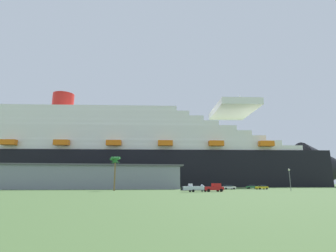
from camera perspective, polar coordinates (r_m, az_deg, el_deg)
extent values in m
plane|color=#4C6B38|center=(113.64, 0.59, -13.42)|extent=(600.00, 600.00, 0.00)
cube|color=black|center=(160.98, -10.84, -9.32)|extent=(240.54, 61.25, 19.92)
cone|color=black|center=(190.46, 31.51, -7.87)|extent=(36.62, 35.34, 31.88)
cube|color=white|center=(161.92, -10.68, -5.29)|extent=(211.83, 55.31, 2.87)
cube|color=white|center=(163.06, -12.29, -4.25)|extent=(198.66, 53.19, 2.87)
cube|color=white|center=(164.37, -13.89, -3.22)|extent=(190.79, 51.48, 2.87)
cube|color=white|center=(165.87, -15.45, -2.21)|extent=(184.53, 50.57, 2.87)
cube|color=white|center=(167.53, -16.98, -1.21)|extent=(177.07, 49.54, 2.87)
cube|color=white|center=(169.36, -18.47, -0.24)|extent=(166.53, 47.51, 2.87)
cube|color=white|center=(171.35, -19.94, 0.71)|extent=(158.93, 46.09, 2.87)
cube|color=white|center=(173.50, -21.36, 1.64)|extent=(152.20, 45.01, 2.87)
cube|color=white|center=(175.79, -22.76, 2.55)|extent=(146.99, 43.97, 2.87)
cube|color=white|center=(172.01, 13.99, 3.44)|extent=(27.93, 41.34, 4.00)
cylinder|color=red|center=(176.75, -21.85, 4.73)|extent=(14.07, 14.07, 10.97)
cylinder|color=silver|center=(174.47, 15.43, 4.67)|extent=(0.80, 0.80, 12.00)
cube|color=orange|center=(162.91, -31.38, -3.03)|extent=(8.30, 4.06, 2.80)
cube|color=orange|center=(151.29, -22.15, -3.35)|extent=(8.30, 4.06, 2.80)
cube|color=orange|center=(144.15, -11.71, -3.60)|extent=(8.30, 4.06, 2.80)
cube|color=orange|center=(142.18, -0.58, -3.74)|extent=(8.30, 4.06, 2.80)
cube|color=orange|center=(145.58, 10.44, -3.74)|extent=(8.30, 4.06, 2.80)
cube|color=orange|center=(154.00, 20.60, -3.61)|extent=(8.30, 4.06, 2.80)
cube|color=gray|center=(111.46, -16.34, -10.79)|extent=(68.21, 26.38, 8.46)
cube|color=#4C4C51|center=(111.63, -16.20, -8.47)|extent=(70.94, 27.43, 0.60)
cube|color=red|center=(72.94, 9.75, -13.24)|extent=(5.85, 2.87, 0.90)
cube|color=red|center=(73.39, 10.44, -12.51)|extent=(2.29, 2.14, 0.90)
cube|color=#26333F|center=(73.71, 10.92, -12.56)|extent=(0.37, 1.67, 0.63)
cylinder|color=black|center=(74.74, 10.78, -13.52)|extent=(0.83, 0.40, 0.80)
cylinder|color=black|center=(72.98, 11.54, -13.53)|extent=(0.83, 0.40, 0.80)
cylinder|color=black|center=(73.05, 8.11, -13.65)|extent=(0.83, 0.40, 0.80)
cylinder|color=black|center=(71.25, 8.82, -13.66)|extent=(0.83, 0.40, 0.80)
cube|color=#595960|center=(70.46, 5.38, -13.71)|extent=(6.53, 2.90, 0.16)
cube|color=#595960|center=(71.99, 8.19, -13.61)|extent=(2.06, 0.45, 0.10)
cylinder|color=black|center=(71.33, 4.82, -13.82)|extent=(0.67, 0.32, 0.64)
cylinder|color=black|center=(69.38, 5.51, -13.86)|extent=(0.67, 0.32, 0.64)
cube|color=silver|center=(70.45, 5.37, -13.28)|extent=(6.00, 3.01, 0.90)
cone|color=silver|center=(71.78, 7.84, -13.20)|extent=(1.49, 2.08, 1.91)
cube|color=silver|center=(70.22, 4.92, -12.64)|extent=(0.95, 1.12, 0.70)
cube|color=black|center=(69.32, 2.97, -13.34)|extent=(0.44, 0.55, 1.10)
cylinder|color=brown|center=(82.51, -11.51, -10.55)|extent=(0.48, 0.48, 8.86)
cone|color=#287233|center=(82.67, -11.10, -7.42)|extent=(1.11, 3.04, 2.81)
cone|color=#287233|center=(83.00, -11.16, -7.44)|extent=(2.54, 2.76, 2.71)
cone|color=#287233|center=(83.15, -11.37, -7.44)|extent=(3.45, 0.81, 1.83)
cone|color=#287233|center=(82.95, -11.62, -7.42)|extent=(2.07, 3.16, 2.50)
cone|color=#287233|center=(82.60, -11.63, -7.40)|extent=(2.00, 3.23, 2.41)
cone|color=#287233|center=(82.38, -11.48, -7.39)|extent=(3.40, 1.78, 2.11)
cone|color=#287233|center=(82.41, -11.23, -7.40)|extent=(2.91, 2.30, 2.73)
sphere|color=#287233|center=(82.74, -11.38, -7.49)|extent=(1.10, 1.10, 1.10)
cylinder|color=slate|center=(91.51, 25.01, -10.69)|extent=(0.20, 0.20, 6.06)
sphere|color=#F9F2CC|center=(91.59, 24.83, -8.65)|extent=(0.56, 0.56, 0.56)
cube|color=#2D723F|center=(114.06, 17.81, -12.51)|extent=(4.71, 2.48, 0.70)
cube|color=#1E232D|center=(113.98, 17.68, -12.20)|extent=(2.73, 2.00, 0.55)
cylinder|color=black|center=(115.38, 18.40, -12.64)|extent=(0.69, 0.32, 0.66)
cylinder|color=black|center=(113.64, 18.69, -12.63)|extent=(0.69, 0.32, 0.66)
cylinder|color=black|center=(114.51, 16.96, -12.73)|extent=(0.69, 0.32, 0.66)
cylinder|color=black|center=(112.76, 17.22, -12.73)|extent=(0.69, 0.32, 0.66)
cube|color=white|center=(98.90, 13.10, -12.90)|extent=(4.60, 2.00, 0.70)
cube|color=#1E232D|center=(98.80, 12.96, -12.54)|extent=(2.58, 1.78, 0.55)
cylinder|color=black|center=(100.38, 13.72, -13.05)|extent=(0.66, 0.23, 0.66)
cylinder|color=black|center=(98.58, 14.17, -13.05)|extent=(0.66, 0.23, 0.66)
cylinder|color=black|center=(99.26, 12.07, -13.14)|extent=(0.66, 0.23, 0.66)
cylinder|color=black|center=(97.44, 12.49, -13.15)|extent=(0.66, 0.23, 0.66)
cube|color=yellow|center=(102.67, 19.72, -12.47)|extent=(4.41, 2.21, 0.70)
cube|color=#1E232D|center=(102.78, 19.79, -12.12)|extent=(2.53, 1.84, 0.55)
cylinder|color=black|center=(101.16, 19.34, -12.71)|extent=(0.68, 0.28, 0.66)
cylinder|color=black|center=(102.67, 18.78, -12.73)|extent=(0.68, 0.28, 0.66)
cylinder|color=black|center=(102.71, 20.68, -12.60)|extent=(0.68, 0.28, 0.66)
cylinder|color=black|center=(104.20, 20.11, -12.63)|extent=(0.68, 0.28, 0.66)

